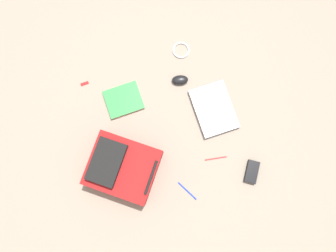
{
  "coord_description": "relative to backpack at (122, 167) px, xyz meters",
  "views": [
    {
      "loc": [
        0.3,
        -0.02,
        1.79
      ],
      "look_at": [
        0.01,
        0.03,
        0.02
      ],
      "focal_mm": 31.37,
      "sensor_mm": 36.0,
      "label": 1
    }
  ],
  "objects": [
    {
      "name": "backpack",
      "position": [
        0.0,
        0.0,
        0.0
      ],
      "size": [
        0.47,
        0.49,
        0.17
      ],
      "color": "maroon",
      "rests_on": "ground_plane"
    },
    {
      "name": "pen_blue",
      "position": [
        0.04,
        0.56,
        -0.07
      ],
      "size": [
        0.01,
        0.13,
        0.01
      ],
      "primitive_type": "cylinder",
      "rotation": [
        1.57,
        0.0,
        -0.01
      ],
      "color": "red",
      "rests_on": "ground_plane"
    },
    {
      "name": "computer_mouse",
      "position": [
        -0.48,
        0.43,
        -0.06
      ],
      "size": [
        0.07,
        0.11,
        0.04
      ],
      "primitive_type": "ellipsoid",
      "rotation": [
        0.0,
        0.0,
        -0.1
      ],
      "color": "black",
      "rests_on": "ground_plane"
    },
    {
      "name": "book_blue",
      "position": [
        -0.41,
        0.06,
        -0.06
      ],
      "size": [
        0.22,
        0.25,
        0.02
      ],
      "color": "silver",
      "rests_on": "ground_plane"
    },
    {
      "name": "pen_black",
      "position": [
        0.2,
        0.35,
        -0.07
      ],
      "size": [
        0.12,
        0.1,
        0.01
      ],
      "primitive_type": "cylinder",
      "rotation": [
        1.57,
        0.0,
        2.22
      ],
      "color": "#1933B2",
      "rests_on": "ground_plane"
    },
    {
      "name": "cable_coil",
      "position": [
        -0.68,
        0.47,
        -0.07
      ],
      "size": [
        0.11,
        0.11,
        0.01
      ],
      "primitive_type": "torus",
      "color": "silver",
      "rests_on": "ground_plane"
    },
    {
      "name": "usb_stick",
      "position": [
        -0.56,
        -0.17,
        -0.07
      ],
      "size": [
        0.03,
        0.05,
        0.01
      ],
      "primitive_type": "cube",
      "rotation": [
        0.0,
        0.0,
        0.18
      ],
      "color": "#B21919",
      "rests_on": "ground_plane"
    },
    {
      "name": "power_brick",
      "position": [
        0.16,
        0.75,
        -0.06
      ],
      "size": [
        0.15,
        0.12,
        0.03
      ],
      "primitive_type": "cube",
      "rotation": [
        0.0,
        0.0,
        4.28
      ],
      "color": "black",
      "rests_on": "ground_plane"
    },
    {
      "name": "ground_plane",
      "position": [
        -0.21,
        0.27,
        -0.07
      ],
      "size": [
        3.38,
        3.38,
        0.0
      ],
      "primitive_type": "plane",
      "color": "gray"
    },
    {
      "name": "laptop",
      "position": [
        -0.26,
        0.6,
        -0.06
      ],
      "size": [
        0.35,
        0.27,
        0.03
      ],
      "color": "#929296",
      "rests_on": "ground_plane"
    }
  ]
}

